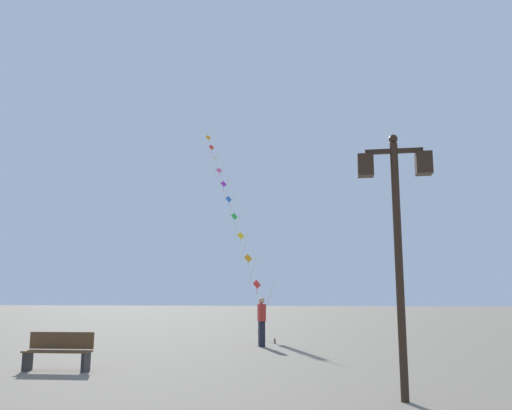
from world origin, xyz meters
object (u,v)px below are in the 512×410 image
object	(u,v)px
kite_train	(229,201)
kite_flyer	(262,320)
park_bench	(58,351)
twin_lantern_lamp_post	(397,212)

from	to	relation	value
kite_train	kite_flyer	size ratio (longest dim) A/B	9.86
kite_train	park_bench	xyz separation A→B (m)	(-0.44, -17.00, -6.68)
twin_lantern_lamp_post	park_bench	world-z (taller)	twin_lantern_lamp_post
twin_lantern_lamp_post	park_bench	xyz separation A→B (m)	(-7.72, 2.55, -2.76)
twin_lantern_lamp_post	kite_flyer	bearing A→B (deg)	112.33
kite_train	kite_flyer	distance (m)	12.39
twin_lantern_lamp_post	park_bench	size ratio (longest dim) A/B	2.85
kite_train	park_bench	world-z (taller)	kite_train
kite_flyer	park_bench	size ratio (longest dim) A/B	1.05
park_bench	kite_train	bearing A→B (deg)	84.94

